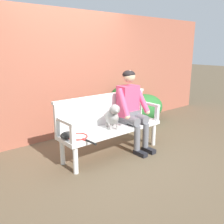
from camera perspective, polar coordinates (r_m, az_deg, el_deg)
The scene contains 12 objects.
ground_plane at distance 4.09m, azimuth 0.00°, elevation -9.57°, with size 40.00×40.00×0.00m, color brown.
brick_garden_fence at distance 4.88m, azimuth -10.38°, elevation 8.59°, with size 8.00×0.30×2.36m, color #9E5642.
hedge_bush_far_left at distance 5.42m, azimuth 2.51°, elevation 1.46°, with size 0.73×0.65×0.88m, color #194C1E.
hedge_bush_mid_right at distance 5.79m, azimuth 7.18°, elevation 0.97°, with size 1.09×0.73×0.63m, color #286B2D.
garden_bench at distance 3.94m, azimuth 0.00°, elevation -4.35°, with size 1.75×0.49×0.45m.
bench_backrest at distance 4.02m, azimuth -1.95°, elevation 0.66°, with size 1.79×0.06×0.50m.
bench_armrest_left_end at distance 3.34m, azimuth -10.18°, elevation -3.45°, with size 0.06×0.49×0.28m.
bench_armrest_right_end at distance 4.38m, azimuth 9.22°, elevation 0.94°, with size 0.06×0.49×0.28m.
person_seated at distance 4.10m, azimuth 4.46°, elevation 1.19°, with size 0.56×0.64×1.32m.
dog_on_bench at distance 3.79m, azimuth 0.15°, elevation -0.96°, with size 0.29×0.41×0.41m.
tennis_racket at distance 3.51m, azimuth -7.71°, elevation -5.75°, with size 0.31×0.57×0.03m.
baseball_glove at distance 3.51m, azimuth -10.37°, elevation -5.28°, with size 0.22×0.17×0.09m, color black.
Camera 1 is at (-2.37, -2.87, 1.69)m, focal length 39.54 mm.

